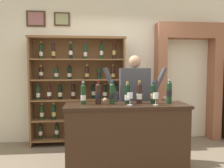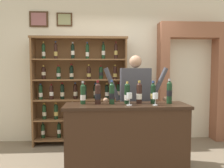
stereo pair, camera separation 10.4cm
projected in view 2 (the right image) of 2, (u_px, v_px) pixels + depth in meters
name	position (u px, v px, depth m)	size (l,w,h in m)	color
back_wall	(110.00, 54.00, 4.64)	(12.00, 0.19, 3.45)	beige
wine_shelf	(80.00, 89.00, 4.37)	(1.78, 0.33, 2.03)	brown
archway_doorway	(189.00, 75.00, 4.64)	(1.31, 0.45, 2.33)	#935B42
tasting_counter	(126.00, 140.00, 3.09)	(1.64, 0.50, 0.97)	#382316
shopkeeper	(135.00, 96.00, 3.56)	(1.02, 0.22, 1.65)	#2D3347
tasting_bottle_vin_santo	(83.00, 94.00, 3.07)	(0.07, 0.07, 0.31)	#19381E
tasting_bottle_riserva	(98.00, 93.00, 3.07)	(0.08, 0.08, 0.32)	black
tasting_bottle_prosecco	(112.00, 93.00, 3.07)	(0.07, 0.07, 0.32)	#19381E
tasting_bottle_grappa	(127.00, 93.00, 3.11)	(0.08, 0.08, 0.30)	black
tasting_bottle_chianti	(139.00, 93.00, 3.12)	(0.08, 0.08, 0.31)	black
tasting_bottle_rosso	(153.00, 93.00, 3.11)	(0.07, 0.07, 0.31)	black
tasting_bottle_brunello	(169.00, 92.00, 3.12)	(0.07, 0.07, 0.33)	#19381E
wine_glass_spare	(155.00, 96.00, 2.97)	(0.07, 0.07, 0.16)	silver
wine_glass_center	(129.00, 97.00, 2.97)	(0.07, 0.07, 0.16)	silver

